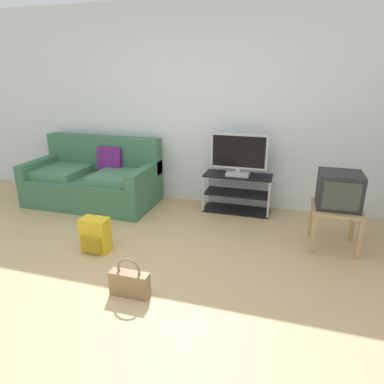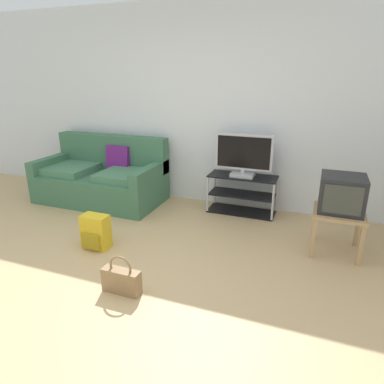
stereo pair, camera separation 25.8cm
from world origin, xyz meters
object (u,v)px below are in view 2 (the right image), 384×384
(side_table, at_px, (338,218))
(handbag, at_px, (121,280))
(couch, at_px, (103,178))
(flat_tv, at_px, (244,156))
(crt_tv, at_px, (342,194))
(tv_stand, at_px, (242,194))
(backpack, at_px, (96,232))

(side_table, relative_size, handbag, 1.42)
(couch, height_order, flat_tv, flat_tv)
(flat_tv, relative_size, crt_tv, 1.73)
(tv_stand, distance_m, handbag, 2.21)
(flat_tv, relative_size, side_table, 1.48)
(couch, xyz_separation_m, backpack, (0.80, -1.30, -0.15))
(tv_stand, height_order, backpack, tv_stand)
(handbag, bearing_deg, side_table, 39.61)
(tv_stand, bearing_deg, handbag, -104.40)
(couch, distance_m, tv_stand, 2.05)
(couch, relative_size, handbag, 5.10)
(flat_tv, xyz_separation_m, crt_tv, (1.17, -0.68, -0.14))
(side_table, distance_m, handbag, 2.24)
(tv_stand, xyz_separation_m, side_table, (1.17, -0.72, 0.13))
(crt_tv, bearing_deg, flat_tv, 149.65)
(couch, distance_m, backpack, 1.54)
(couch, distance_m, flat_tv, 2.10)
(tv_stand, distance_m, backpack, 1.98)
(flat_tv, height_order, handbag, flat_tv)
(tv_stand, relative_size, side_table, 1.79)
(flat_tv, bearing_deg, couch, -173.97)
(flat_tv, xyz_separation_m, backpack, (-1.24, -1.52, -0.60))
(handbag, bearing_deg, crt_tv, 39.93)
(side_table, xyz_separation_m, handbag, (-1.72, -1.42, -0.26))
(tv_stand, height_order, flat_tv, flat_tv)
(tv_stand, bearing_deg, backpack, -128.76)
(tv_stand, height_order, handbag, tv_stand)
(flat_tv, bearing_deg, side_table, -30.94)
(couch, height_order, handbag, couch)
(couch, relative_size, flat_tv, 2.42)
(handbag, bearing_deg, tv_stand, 75.60)
(backpack, bearing_deg, couch, 137.09)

